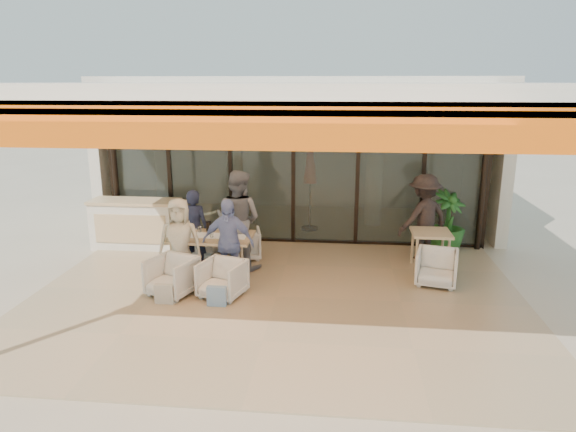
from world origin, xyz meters
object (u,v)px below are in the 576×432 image
chair_near_left (172,274)px  side_chair (437,266)px  chair_far_left (202,242)px  diner_navy (194,228)px  chair_near_right (222,277)px  diner_periwinkle (228,243)px  diner_grey (238,220)px  standing_woman (424,217)px  diner_cream (180,242)px  side_table (431,237)px  potted_palm (447,222)px  chair_far_right (244,242)px  dining_table (210,239)px  host_counter (136,224)px

chair_near_left → side_chair: (4.40, 0.87, -0.01)m
chair_far_left → diner_navy: bearing=91.6°
chair_near_right → diner_periwinkle: bearing=106.7°
chair_far_left → diner_periwinkle: size_ratio=0.41×
diner_grey → chair_near_right: bearing=107.4°
side_chair → standing_woman: 1.44m
diner_cream → side_table: 4.54m
side_chair → diner_navy: bearing=-173.7°
chair_near_left → chair_far_left: bearing=110.4°
diner_grey → diner_cream: bearing=64.4°
side_table → potted_palm: 1.16m
side_chair → potted_palm: bearing=87.8°
chair_near_left → diner_grey: size_ratio=0.38×
chair_near_right → side_chair: side_chair is taller
chair_far_right → diner_cream: size_ratio=0.44×
chair_far_left → diner_grey: size_ratio=0.34×
diner_grey → side_table: size_ratio=2.50×
diner_cream → diner_navy: bearing=83.2°
chair_far_left → potted_palm: (4.90, 0.77, 0.33)m
dining_table → chair_far_right: (0.43, 0.94, -0.36)m
host_counter → side_table: host_counter is taller
side_table → diner_cream: bearing=-165.7°
diner_periwinkle → chair_near_left: bearing=-145.7°
chair_near_left → diner_periwinkle: diner_periwinkle is taller
dining_table → diner_cream: diner_cream is taller
chair_far_left → diner_grey: (0.84, -0.50, 0.62)m
diner_grey → side_chair: bearing=-171.0°
side_chair → chair_near_right: bearing=-153.1°
chair_far_left → host_counter: bearing=-14.2°
diner_grey → potted_palm: bearing=-145.1°
chair_far_left → diner_cream: size_ratio=0.42×
chair_near_left → side_table: 4.70m
chair_near_left → side_table: size_ratio=0.95×
host_counter → diner_navy: bearing=-31.3°
dining_table → side_table: 4.04m
chair_far_left → side_table: side_table is taller
chair_far_right → potted_palm: (4.06, 0.77, 0.31)m
side_chair → diner_grey: bearing=-175.3°
chair_far_left → side_table: bearing=178.0°
chair_far_left → potted_palm: 4.97m
standing_woman → chair_near_left: bearing=-4.9°
chair_near_left → standing_woman: standing_woman is taller
potted_palm → diner_periwinkle: bearing=-151.8°
side_table → diner_grey: bearing=-176.4°
chair_far_left → chair_near_right: bearing=115.5°
chair_near_left → diner_navy: bearing=110.4°
chair_near_left → diner_grey: 1.73m
host_counter → chair_far_left: size_ratio=2.93×
dining_table → diner_periwinkle: (0.43, -0.46, 0.08)m
host_counter → potted_palm: 6.44m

